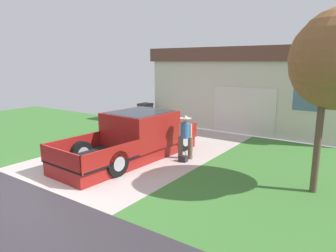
{
  "coord_description": "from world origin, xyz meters",
  "views": [
    {
      "loc": [
        7.2,
        -4.42,
        3.34
      ],
      "look_at": [
        1.17,
        4.25,
        1.13
      ],
      "focal_mm": 32.72,
      "sensor_mm": 36.0,
      "label": 1
    }
  ],
  "objects": [
    {
      "name": "wheeled_trash_bin",
      "position": [
        -3.31,
        8.51,
        0.61
      ],
      "size": [
        0.6,
        0.72,
        1.14
      ],
      "color": "#424247",
      "rests_on": "ground"
    },
    {
      "name": "pickup_truck",
      "position": [
        0.24,
        3.72,
        0.73
      ],
      "size": [
        2.25,
        5.62,
        1.62
      ],
      "rotation": [
        0.0,
        0.0,
        -0.05
      ],
      "color": "maroon",
      "rests_on": "ground"
    },
    {
      "name": "house_with_garage",
      "position": [
        1.74,
        12.34,
        2.05
      ],
      "size": [
        10.23,
        6.55,
        4.06
      ],
      "color": "beige",
      "rests_on": "ground"
    },
    {
      "name": "person_with_hat",
      "position": [
        1.77,
        4.45,
        0.84
      ],
      "size": [
        0.51,
        0.42,
        1.56
      ],
      "rotation": [
        0.0,
        0.0,
        -2.8
      ],
      "color": "brown",
      "rests_on": "ground"
    },
    {
      "name": "handbag",
      "position": [
        1.9,
        4.1,
        0.12
      ],
      "size": [
        0.28,
        0.19,
        0.38
      ],
      "color": "#232328",
      "rests_on": "ground"
    }
  ]
}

